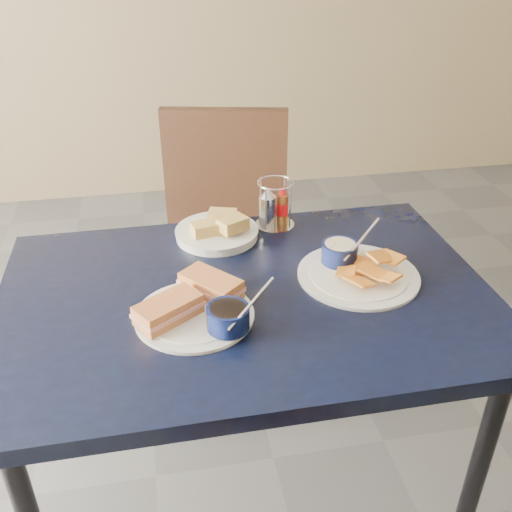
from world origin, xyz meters
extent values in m
cube|color=black|center=(-0.10, 0.18, 0.73)|extent=(1.14, 0.76, 0.04)
cylinder|color=black|center=(0.39, -0.12, 0.35)|extent=(0.04, 0.04, 0.71)
cylinder|color=black|center=(-0.60, 0.48, 0.35)|extent=(0.04, 0.04, 0.71)
cylinder|color=black|center=(0.39, 0.48, 0.35)|extent=(0.04, 0.04, 0.71)
cube|color=black|center=(-0.08, 0.83, 0.45)|extent=(0.52, 0.51, 0.04)
cylinder|color=black|center=(-0.26, 0.66, 0.22)|extent=(0.04, 0.04, 0.43)
cylinder|color=black|center=(0.10, 0.66, 0.22)|extent=(0.04, 0.04, 0.43)
cylinder|color=black|center=(-0.26, 1.00, 0.22)|extent=(0.04, 0.04, 0.43)
cylinder|color=black|center=(0.10, 1.00, 0.22)|extent=(0.04, 0.04, 0.43)
cube|color=black|center=(-0.08, 1.02, 0.71)|extent=(0.44, 0.14, 0.46)
cylinder|color=white|center=(-0.23, 0.11, 0.75)|extent=(0.26, 0.26, 0.01)
cylinder|color=white|center=(-0.23, 0.11, 0.76)|extent=(0.21, 0.21, 0.00)
cube|color=#C77D47|center=(-0.29, 0.10, 0.78)|extent=(0.16, 0.14, 0.04)
cube|color=tan|center=(-0.29, 0.10, 0.78)|extent=(0.16, 0.14, 0.01)
cube|color=#C77D47|center=(-0.19, 0.17, 0.78)|extent=(0.14, 0.15, 0.04)
cube|color=tan|center=(-0.19, 0.17, 0.78)|extent=(0.15, 0.16, 0.01)
cylinder|color=#0A123A|center=(-0.17, 0.04, 0.79)|extent=(0.09, 0.09, 0.05)
cylinder|color=black|center=(-0.17, 0.04, 0.80)|extent=(0.08, 0.08, 0.01)
cylinder|color=silver|center=(-0.12, 0.02, 0.83)|extent=(0.11, 0.07, 0.08)
cylinder|color=white|center=(0.17, 0.19, 0.75)|extent=(0.29, 0.29, 0.01)
cylinder|color=white|center=(0.17, 0.19, 0.76)|extent=(0.24, 0.24, 0.00)
cube|color=orange|center=(0.19, 0.21, 0.76)|extent=(0.07, 0.08, 0.02)
cube|color=orange|center=(0.14, 0.19, 0.77)|extent=(0.07, 0.08, 0.02)
cube|color=orange|center=(0.15, 0.13, 0.77)|extent=(0.07, 0.08, 0.02)
cube|color=orange|center=(0.21, 0.13, 0.78)|extent=(0.07, 0.08, 0.02)
cube|color=orange|center=(0.19, 0.15, 0.78)|extent=(0.08, 0.08, 0.02)
cube|color=orange|center=(0.25, 0.20, 0.79)|extent=(0.07, 0.08, 0.02)
cube|color=orange|center=(0.22, 0.19, 0.79)|extent=(0.08, 0.07, 0.03)
cylinder|color=#0A123A|center=(0.14, 0.25, 0.79)|extent=(0.09, 0.09, 0.05)
cylinder|color=beige|center=(0.14, 0.25, 0.80)|extent=(0.08, 0.08, 0.01)
cylinder|color=silver|center=(0.19, 0.23, 0.83)|extent=(0.11, 0.07, 0.08)
cylinder|color=white|center=(-0.14, 0.46, 0.76)|extent=(0.22, 0.22, 0.02)
cylinder|color=white|center=(-0.14, 0.46, 0.77)|extent=(0.18, 0.18, 0.00)
cube|color=tan|center=(-0.17, 0.44, 0.79)|extent=(0.08, 0.06, 0.03)
cube|color=tan|center=(-0.12, 0.49, 0.79)|extent=(0.09, 0.07, 0.03)
cube|color=tan|center=(-0.10, 0.43, 0.80)|extent=(0.09, 0.08, 0.03)
cylinder|color=silver|center=(0.03, 0.49, 0.75)|extent=(0.11, 0.11, 0.01)
cylinder|color=silver|center=(0.07, 0.53, 0.82)|extent=(0.01, 0.00, 0.13)
cylinder|color=silver|center=(0.00, 0.53, 0.82)|extent=(0.01, 0.00, 0.13)
cylinder|color=silver|center=(0.00, 0.46, 0.82)|extent=(0.01, 0.01, 0.13)
cylinder|color=silver|center=(0.07, 0.46, 0.82)|extent=(0.01, 0.01, 0.13)
torus|color=silver|center=(0.03, 0.49, 0.88)|extent=(0.10, 0.10, 0.00)
cylinder|color=silver|center=(0.01, 0.49, 0.80)|extent=(0.05, 0.05, 0.08)
cone|color=silver|center=(0.01, 0.49, 0.85)|extent=(0.04, 0.04, 0.02)
cylinder|color=brown|center=(0.05, 0.50, 0.80)|extent=(0.03, 0.03, 0.08)
cylinder|color=#BC0A0E|center=(0.05, 0.50, 0.80)|extent=(0.03, 0.03, 0.03)
cylinder|color=#BC0A0E|center=(0.05, 0.50, 0.85)|extent=(0.02, 0.02, 0.02)
camera|label=1|loc=(-0.29, -0.90, 1.50)|focal=40.00mm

